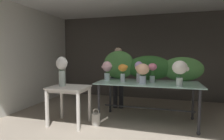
{
  "coord_description": "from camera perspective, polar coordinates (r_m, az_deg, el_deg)",
  "views": [
    {
      "loc": [
        0.68,
        -2.15,
        1.44
      ],
      "look_at": [
        -0.4,
        1.56,
        1.11
      ],
      "focal_mm": 29.61,
      "sensor_mm": 36.0,
      "label": 1
    }
  ],
  "objects": [
    {
      "name": "vase_sunset_hydrangea",
      "position": [
        3.91,
        3.34,
        -0.15
      ],
      "size": [
        0.21,
        0.19,
        0.38
      ],
      "color": "silver",
      "rests_on": "display_table_glass"
    },
    {
      "name": "side_table_white",
      "position": [
        3.89,
        -13.15,
        -6.49
      ],
      "size": [
        0.76,
        0.62,
        0.79
      ],
      "color": "silver",
      "rests_on": "ground"
    },
    {
      "name": "vase_ivory_freesia",
      "position": [
        3.58,
        20.22,
        0.09
      ],
      "size": [
        0.3,
        0.27,
        0.47
      ],
      "color": "silver",
      "rests_on": "display_table_glass"
    },
    {
      "name": "vase_white_roses_tall",
      "position": [
        3.9,
        -15.2,
        0.33
      ],
      "size": [
        0.24,
        0.23,
        0.61
      ],
      "color": "silver",
      "rests_on": "side_table_white"
    },
    {
      "name": "vase_blush_snapdragons",
      "position": [
        4.13,
        -1.53,
        0.34
      ],
      "size": [
        0.25,
        0.22,
        0.43
      ],
      "color": "silver",
      "rests_on": "display_table_glass"
    },
    {
      "name": "display_table_glass",
      "position": [
        3.98,
        10.94,
        -5.32
      ],
      "size": [
        2.1,
        1.02,
        0.86
      ],
      "color": "#AAD7C9",
      "rests_on": "ground"
    },
    {
      "name": "wall_back",
      "position": [
        6.17,
        9.94,
        3.96
      ],
      "size": [
        5.87,
        0.12,
        2.7
      ],
      "primitive_type": "cube",
      "color": "#4C4742",
      "rests_on": "ground"
    },
    {
      "name": "vase_peach_ranunculus",
      "position": [
        3.68,
        9.37,
        -0.45
      ],
      "size": [
        0.28,
        0.26,
        0.4
      ],
      "color": "silver",
      "rests_on": "display_table_glass"
    },
    {
      "name": "watering_can",
      "position": [
        3.89,
        -4.89,
        -14.84
      ],
      "size": [
        0.35,
        0.18,
        0.34
      ],
      "color": "#B7B2A8",
      "rests_on": "ground"
    },
    {
      "name": "vase_rosy_carnations",
      "position": [
        3.9,
        12.35,
        -0.2
      ],
      "size": [
        0.19,
        0.18,
        0.4
      ],
      "color": "silver",
      "rests_on": "display_table_glass"
    },
    {
      "name": "foliage_backdrop",
      "position": [
        4.32,
        10.35,
        0.94
      ],
      "size": [
        2.25,
        0.28,
        0.67
      ],
      "color": "#477F3D",
      "rests_on": "display_table_glass"
    },
    {
      "name": "ground_plane",
      "position": [
        4.43,
        6.77,
        -14.09
      ],
      "size": [
        8.76,
        8.76,
        0.0
      ],
      "primitive_type": "plane",
      "color": "gray"
    },
    {
      "name": "florist",
      "position": [
        4.89,
        1.93,
        -0.28
      ],
      "size": [
        0.56,
        0.24,
        1.63
      ],
      "color": "#232328",
      "rests_on": "ground"
    },
    {
      "name": "wall_left",
      "position": [
        5.49,
        -24.93,
        3.48
      ],
      "size": [
        0.12,
        4.1,
        2.7
      ],
      "primitive_type": "cube",
      "color": "silver",
      "rests_on": "ground"
    },
    {
      "name": "vase_lilac_anemones",
      "position": [
        3.94,
        8.28,
        0.26
      ],
      "size": [
        0.19,
        0.17,
        0.44
      ],
      "color": "silver",
      "rests_on": "display_table_glass"
    }
  ]
}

